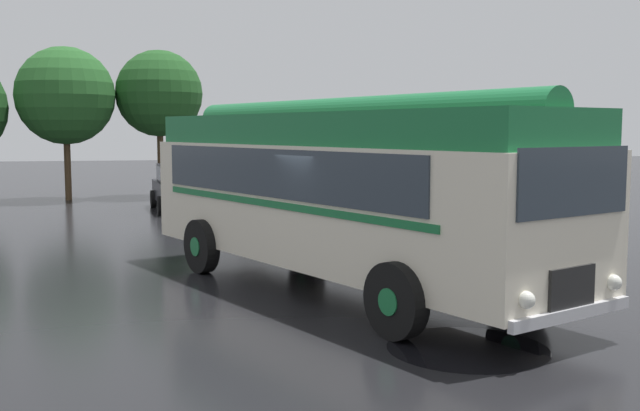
# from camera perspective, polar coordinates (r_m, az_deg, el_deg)

# --- Properties ---
(ground_plane) EXTENTS (120.00, 120.00, 0.00)m
(ground_plane) POSITION_cam_1_polar(r_m,az_deg,el_deg) (13.60, 1.66, -6.61)
(ground_plane) COLOR black
(vintage_bus) EXTENTS (6.25, 10.23, 3.49)m
(vintage_bus) POSITION_cam_1_polar(r_m,az_deg,el_deg) (13.54, 1.37, 1.45)
(vintage_bus) COLOR silver
(vintage_bus) RESTS_ON ground
(car_near_left) EXTENTS (2.27, 4.35, 1.66)m
(car_near_left) POSITION_cam_1_polar(r_m,az_deg,el_deg) (27.67, -10.55, 1.42)
(car_near_left) COLOR black
(car_near_left) RESTS_ON ground
(car_mid_left) EXTENTS (2.22, 4.33, 1.66)m
(car_mid_left) POSITION_cam_1_polar(r_m,az_deg,el_deg) (27.50, -4.43, 1.47)
(car_mid_left) COLOR silver
(car_mid_left) RESTS_ON ground
(tree_left_of_centre) EXTENTS (4.00, 4.00, 6.30)m
(tree_left_of_centre) POSITION_cam_1_polar(r_m,az_deg,el_deg) (32.69, -18.76, 7.96)
(tree_left_of_centre) COLOR #4C3823
(tree_left_of_centre) RESTS_ON ground
(tree_centre) EXTENTS (3.69, 3.69, 6.30)m
(tree_centre) POSITION_cam_1_polar(r_m,az_deg,el_deg) (33.09, -12.28, 8.43)
(tree_centre) COLOR #4C3823
(tree_centre) RESTS_ON ground
(puddle_patch) EXTENTS (2.18, 2.18, 0.01)m
(puddle_patch) POSITION_cam_1_polar(r_m,az_deg,el_deg) (10.40, 11.18, -10.62)
(puddle_patch) COLOR black
(puddle_patch) RESTS_ON ground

